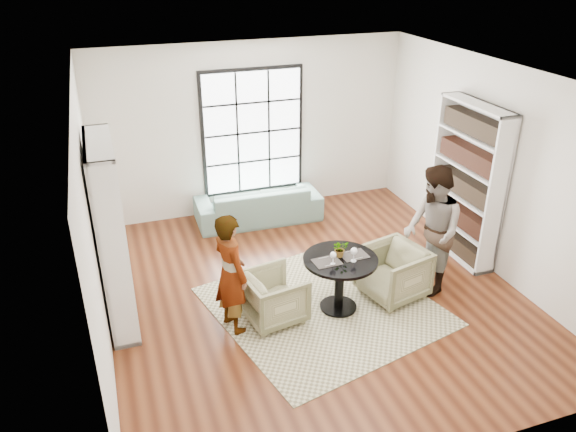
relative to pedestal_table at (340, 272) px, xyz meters
name	(u,v)px	position (x,y,z in m)	size (l,w,h in m)	color
ground	(313,292)	(-0.18, 0.47, -0.56)	(6.00, 6.00, 0.00)	brown
room_shell	(301,196)	(-0.18, 1.01, 0.70)	(6.00, 6.01, 6.00)	silver
rug	(323,306)	(-0.18, 0.10, -0.55)	(2.68, 2.68, 0.01)	#BFB78F
pedestal_table	(340,272)	(0.00, 0.00, 0.00)	(0.97, 0.97, 0.77)	black
sofa	(258,203)	(-0.26, 2.92, -0.24)	(2.16, 0.84, 0.63)	#739A96
armchair_left	(274,297)	(-0.88, 0.06, -0.23)	(0.71, 0.73, 0.67)	tan
armchair_right	(393,272)	(0.82, 0.05, -0.19)	(0.78, 0.80, 0.73)	tan
person_left	(231,274)	(-1.43, 0.06, 0.24)	(0.58, 0.38, 1.59)	gray
person_right	(432,231)	(1.37, 0.05, 0.35)	(0.89, 0.69, 1.82)	gray
placemat_left	(327,262)	(-0.20, -0.03, 0.22)	(0.34, 0.26, 0.01)	#282523
placemat_right	(354,255)	(0.20, 0.01, 0.22)	(0.34, 0.26, 0.01)	#282523
cutlery_left	(327,261)	(-0.20, -0.03, 0.22)	(0.14, 0.22, 0.01)	silver
cutlery_right	(354,255)	(0.20, 0.01, 0.22)	(0.14, 0.22, 0.01)	silver
wine_glass_left	(333,255)	(-0.15, -0.10, 0.34)	(0.08, 0.08, 0.18)	silver
wine_glass_right	(354,252)	(0.13, -0.12, 0.35)	(0.09, 0.09, 0.20)	silver
flower_centerpiece	(340,249)	(0.02, 0.06, 0.32)	(0.20, 0.17, 0.22)	gray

